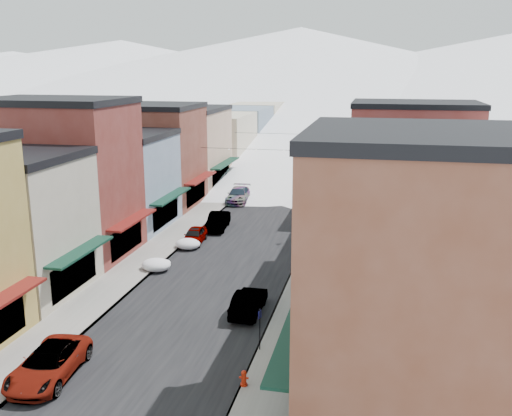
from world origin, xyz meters
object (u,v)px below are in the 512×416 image
at_px(car_silver_sedan, 195,235).
at_px(trash_can, 303,260).
at_px(car_dark_hatch, 218,221).
at_px(streetlamp_near, 309,208).
at_px(fire_hydrant, 244,379).
at_px(car_green_sedan, 249,302).
at_px(car_white_suv, 48,364).

distance_m(car_silver_sedan, trash_can, 11.01).
relative_size(car_dark_hatch, streetlamp_near, 1.04).
bearing_deg(car_dark_hatch, fire_hydrant, -76.53).
bearing_deg(car_silver_sedan, streetlamp_near, 11.69).
height_order(car_silver_sedan, streetlamp_near, streetlamp_near).
height_order(car_green_sedan, fire_hydrant, car_green_sedan).
height_order(car_dark_hatch, trash_can, car_dark_hatch).
bearing_deg(car_dark_hatch, trash_can, -49.65).
distance_m(car_silver_sedan, car_green_sedan, 15.18).
distance_m(car_dark_hatch, trash_can, 12.99).
relative_size(car_white_suv, car_green_sedan, 1.23).
distance_m(car_dark_hatch, fire_hydrant, 27.38).
relative_size(car_silver_sedan, trash_can, 3.69).
distance_m(car_green_sedan, streetlamp_near, 15.95).
distance_m(car_white_suv, car_green_sedan, 12.27).
distance_m(car_green_sedan, trash_can, 8.78).
bearing_deg(trash_can, car_white_suv, -119.23).
xyz_separation_m(car_silver_sedan, fire_hydrant, (9.48, -21.39, -0.17)).
bearing_deg(car_dark_hatch, streetlamp_near, -17.48).
relative_size(trash_can, streetlamp_near, 0.24).
distance_m(car_silver_sedan, fire_hydrant, 23.39).
xyz_separation_m(car_white_suv, car_dark_hatch, (0.80, 27.08, 0.02)).
height_order(car_white_suv, car_dark_hatch, car_dark_hatch).
distance_m(car_white_suv, trash_can, 20.58).
height_order(car_white_suv, fire_hydrant, car_white_suv).
distance_m(fire_hydrant, trash_can, 16.85).
distance_m(car_white_suv, fire_hydrant, 9.57).
bearing_deg(car_white_suv, trash_can, 56.16).
relative_size(car_silver_sedan, car_dark_hatch, 0.84).
height_order(car_green_sedan, trash_can, car_green_sedan).
relative_size(car_dark_hatch, trash_can, 4.38).
bearing_deg(streetlamp_near, car_white_suv, -110.69).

